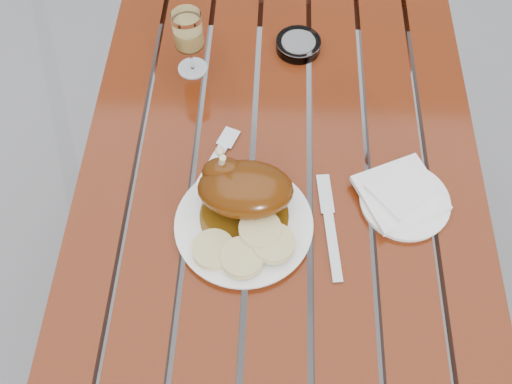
% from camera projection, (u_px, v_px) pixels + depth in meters
% --- Properties ---
extents(ground, '(60.00, 60.00, 0.00)m').
position_uv_depth(ground, '(272.00, 302.00, 1.78)').
color(ground, slate).
rests_on(ground, ground).
extents(table, '(0.80, 1.20, 0.75)m').
position_uv_depth(table, '(275.00, 249.00, 1.46)').
color(table, maroon).
rests_on(table, ground).
extents(dinner_plate, '(0.34, 0.34, 0.02)m').
position_uv_depth(dinner_plate, '(244.00, 225.00, 1.06)').
color(dinner_plate, white).
rests_on(dinner_plate, table).
extents(roast_duck, '(0.18, 0.17, 0.13)m').
position_uv_depth(roast_duck, '(242.00, 188.00, 1.04)').
color(roast_duck, '#533209').
rests_on(roast_duck, dinner_plate).
extents(bread_dumplings, '(0.18, 0.13, 0.03)m').
position_uv_depth(bread_dumplings, '(247.00, 245.00, 1.01)').
color(bread_dumplings, '#CFBF7E').
rests_on(bread_dumplings, dinner_plate).
extents(wine_glass, '(0.07, 0.07, 0.15)m').
position_uv_depth(wine_glass, '(189.00, 43.00, 1.21)').
color(wine_glass, tan).
rests_on(wine_glass, table).
extents(side_plate, '(0.21, 0.21, 0.01)m').
position_uv_depth(side_plate, '(404.00, 201.00, 1.09)').
color(side_plate, white).
rests_on(side_plate, table).
extents(napkin, '(0.19, 0.18, 0.01)m').
position_uv_depth(napkin, '(400.00, 193.00, 1.08)').
color(napkin, white).
rests_on(napkin, side_plate).
extents(ashtray, '(0.12, 0.12, 0.03)m').
position_uv_depth(ashtray, '(298.00, 45.00, 1.30)').
color(ashtray, '#B2B7BC').
rests_on(ashtray, table).
extents(fork, '(0.08, 0.17, 0.01)m').
position_uv_depth(fork, '(211.00, 167.00, 1.13)').
color(fork, gray).
rests_on(fork, table).
extents(knife, '(0.04, 0.19, 0.01)m').
position_uv_depth(knife, '(331.00, 234.00, 1.06)').
color(knife, gray).
rests_on(knife, table).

